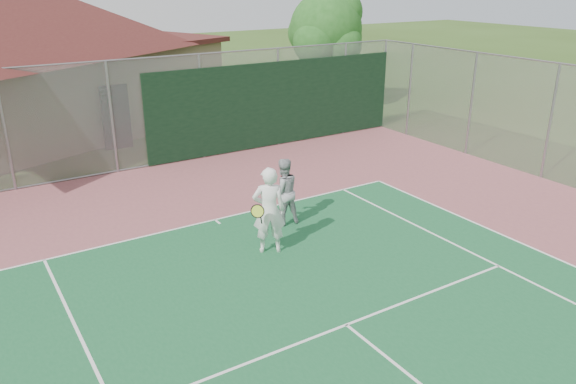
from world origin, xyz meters
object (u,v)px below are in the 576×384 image
(clubhouse, at_px, (21,50))
(player_grey_back, at_px, (283,192))
(tree, at_px, (328,31))
(player_white_front, at_px, (269,211))

(clubhouse, height_order, player_grey_back, clubhouse)
(clubhouse, xyz_separation_m, tree, (12.37, -3.09, 0.37))
(tree, xyz_separation_m, player_white_front, (-9.72, -11.34, -2.54))
(player_grey_back, bearing_deg, clubhouse, -67.62)
(player_white_front, xyz_separation_m, player_grey_back, (1.08, 1.15, -0.15))
(tree, bearing_deg, player_grey_back, -130.29)
(clubhouse, distance_m, player_grey_back, 13.99)
(clubhouse, relative_size, player_white_front, 8.51)
(player_white_front, height_order, player_grey_back, player_white_front)
(clubhouse, distance_m, player_white_front, 14.83)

